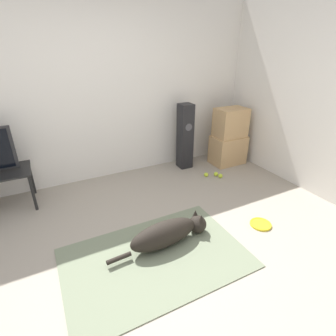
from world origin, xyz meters
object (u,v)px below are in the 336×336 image
frisbee (261,224)px  floor_speaker (185,137)px  tennis_ball_near_speaker (206,175)px  dog (169,233)px  cardboard_box_upper (231,123)px  cardboard_box_lower (228,150)px  tennis_ball_by_boxes (216,174)px  tennis_ball_loose_on_carpet (220,176)px

frisbee → floor_speaker: 1.83m
tennis_ball_near_speaker → floor_speaker: bearing=102.9°
dog → tennis_ball_near_speaker: size_ratio=16.76×
cardboard_box_upper → tennis_ball_near_speaker: (-0.63, -0.29, -0.67)m
cardboard_box_lower → tennis_ball_near_speaker: size_ratio=8.32×
tennis_ball_by_boxes → tennis_ball_near_speaker: size_ratio=1.00×
cardboard_box_upper → tennis_ball_by_boxes: (-0.48, -0.34, -0.67)m
tennis_ball_by_boxes → tennis_ball_near_speaker: 0.16m
frisbee → tennis_ball_by_boxes: (0.28, 1.23, 0.02)m
frisbee → tennis_ball_by_boxes: tennis_ball_by_boxes is taller
tennis_ball_by_boxes → tennis_ball_loose_on_carpet: bearing=-74.7°
dog → tennis_ball_by_boxes: 1.70m
cardboard_box_upper → tennis_ball_near_speaker: 0.96m
floor_speaker → tennis_ball_loose_on_carpet: bearing=-65.5°
dog → cardboard_box_upper: (1.83, 1.37, 0.56)m
floor_speaker → tennis_ball_near_speaker: 0.69m
cardboard_box_upper → floor_speaker: bearing=165.2°
cardboard_box_lower → frisbee: bearing=-115.8°
frisbee → tennis_ball_near_speaker: (0.14, 1.28, 0.02)m
dog → tennis_ball_loose_on_carpet: size_ratio=16.76×
cardboard_box_lower → cardboard_box_upper: bearing=47.2°
floor_speaker → tennis_ball_near_speaker: bearing=-77.1°
cardboard_box_upper → tennis_ball_loose_on_carpet: (-0.46, -0.42, -0.67)m
tennis_ball_by_boxes → cardboard_box_lower: bearing=35.2°
floor_speaker → dog: bearing=-125.0°
frisbee → tennis_ball_loose_on_carpet: tennis_ball_loose_on_carpet is taller
cardboard_box_upper → tennis_ball_near_speaker: size_ratio=7.55×
floor_speaker → tennis_ball_loose_on_carpet: floor_speaker is taller
cardboard_box_upper → floor_speaker: size_ratio=0.48×
floor_speaker → tennis_ball_near_speaker: (0.11, -0.48, -0.49)m
cardboard_box_upper → tennis_ball_by_boxes: size_ratio=7.55×
dog → cardboard_box_upper: 2.36m
dog → cardboard_box_lower: 2.28m
tennis_ball_loose_on_carpet → dog: bearing=-145.5°
tennis_ball_by_boxes → tennis_ball_near_speaker: same height
floor_speaker → tennis_ball_loose_on_carpet: (0.28, -0.62, -0.49)m
tennis_ball_near_speaker → tennis_ball_by_boxes: bearing=-19.2°
tennis_ball_loose_on_carpet → frisbee: bearing=-105.0°
floor_speaker → tennis_ball_by_boxes: size_ratio=15.77×
tennis_ball_by_boxes → dog: bearing=-142.8°
dog → tennis_ball_by_boxes: bearing=37.2°
floor_speaker → tennis_ball_by_boxes: bearing=-64.1°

